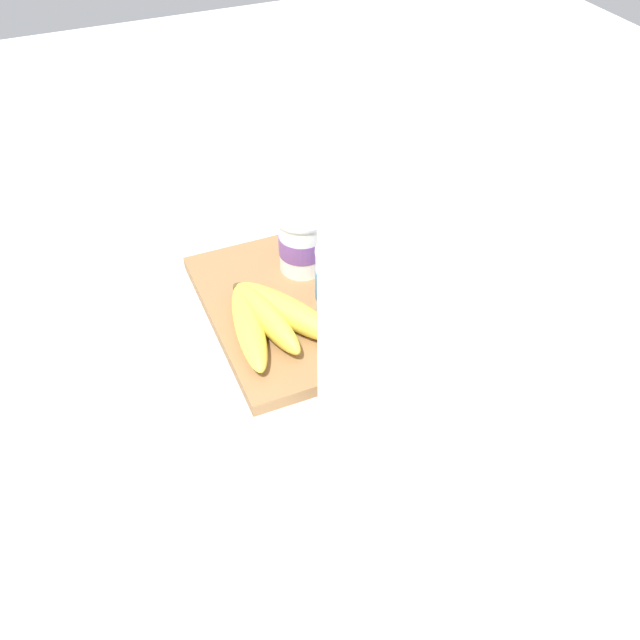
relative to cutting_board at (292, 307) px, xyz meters
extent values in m
plane|color=white|center=(0.00, 0.00, -0.01)|extent=(2.40, 2.40, 0.00)
cube|color=olive|center=(0.00, 0.00, 0.00)|extent=(0.31, 0.22, 0.02)
cube|color=white|center=(0.28, 0.00, 0.14)|extent=(0.19, 0.08, 0.29)
cylinder|color=white|center=(-0.07, 0.04, 0.05)|extent=(0.06, 0.06, 0.08)
cylinder|color=#7A4C99|center=(-0.07, 0.04, 0.05)|extent=(0.07, 0.07, 0.03)
cylinder|color=silver|center=(-0.07, 0.04, 0.09)|extent=(0.07, 0.07, 0.00)
cylinder|color=white|center=(0.04, 0.06, 0.06)|extent=(0.07, 0.07, 0.09)
cylinder|color=#5193D1|center=(0.04, 0.06, 0.06)|extent=(0.07, 0.07, 0.04)
cylinder|color=silver|center=(0.04, 0.06, 0.10)|extent=(0.07, 0.07, 0.00)
ellipsoid|color=yellow|center=(0.04, -0.07, 0.03)|extent=(0.17, 0.06, 0.03)
ellipsoid|color=yellow|center=(0.04, -0.05, 0.03)|extent=(0.16, 0.06, 0.04)
ellipsoid|color=yellow|center=(0.03, -0.02, 0.03)|extent=(0.17, 0.12, 0.04)
cylinder|color=brown|center=(-0.04, -0.06, 0.02)|extent=(0.01, 0.01, 0.02)
camera|label=1|loc=(0.67, -0.24, 0.62)|focal=39.07mm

